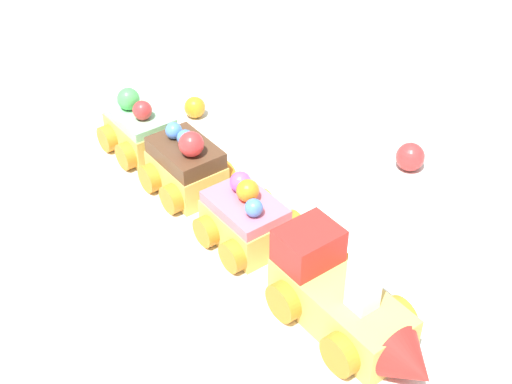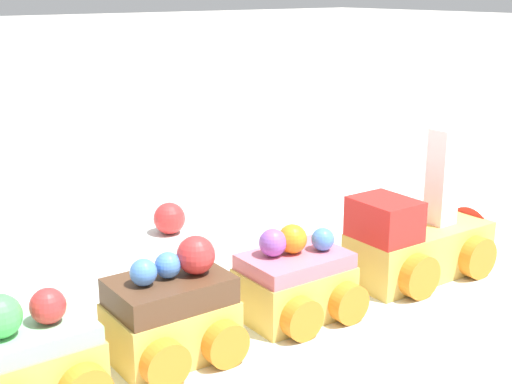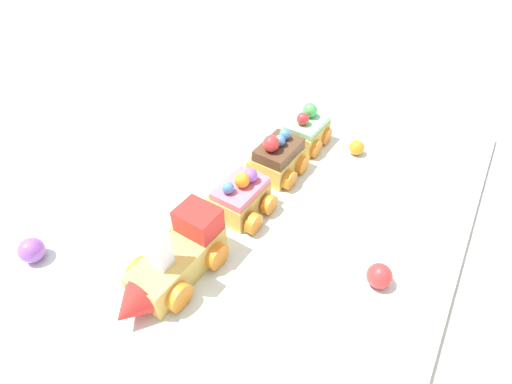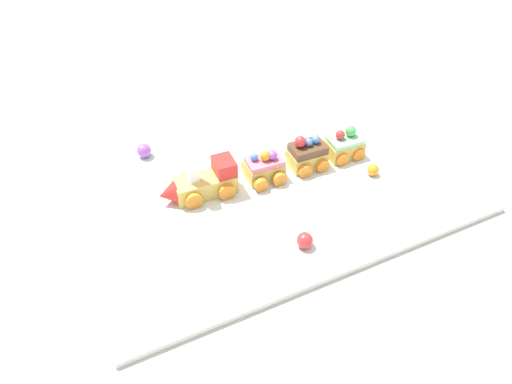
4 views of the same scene
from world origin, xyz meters
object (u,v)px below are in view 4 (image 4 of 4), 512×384
(cake_car_strawberry, at_px, (263,168))
(gumball_orange, at_px, (373,170))
(cake_car_mint, at_px, (345,146))
(gumball_red, at_px, (305,240))
(cake_train_locomotive, at_px, (201,183))
(cake_car_chocolate, at_px, (307,155))
(gumball_purple, at_px, (144,150))

(cake_car_strawberry, relative_size, gumball_orange, 3.13)
(cake_car_mint, distance_m, gumball_red, 0.26)
(cake_car_mint, bearing_deg, gumball_red, 45.57)
(cake_car_strawberry, bearing_deg, gumball_orange, 159.07)
(cake_train_locomotive, height_order, cake_car_chocolate, cake_train_locomotive)
(cake_car_mint, bearing_deg, cake_car_strawberry, 0.16)
(gumball_purple, bearing_deg, cake_car_strawberry, 139.07)
(gumball_red, bearing_deg, cake_car_chocolate, -120.82)
(cake_car_strawberry, distance_m, cake_car_chocolate, 0.09)
(gumball_purple, relative_size, gumball_orange, 1.27)
(gumball_purple, height_order, gumball_orange, gumball_purple)
(gumball_red, bearing_deg, cake_train_locomotive, -61.27)
(cake_train_locomotive, bearing_deg, cake_car_strawberry, 179.91)
(cake_train_locomotive, xyz_separation_m, cake_car_chocolate, (-0.21, 0.01, -0.00))
(gumball_red, relative_size, gumball_orange, 1.21)
(cake_car_strawberry, relative_size, gumball_red, 2.59)
(cake_car_chocolate, bearing_deg, gumball_red, 61.86)
(cake_car_strawberry, xyz_separation_m, cake_car_mint, (-0.17, 0.01, 0.00))
(cake_car_mint, xyz_separation_m, gumball_orange, (-0.02, 0.07, -0.01))
(cake_car_mint, bearing_deg, gumball_orange, 104.63)
(cake_train_locomotive, xyz_separation_m, gumball_purple, (0.06, -0.15, -0.01))
(cake_train_locomotive, relative_size, gumball_purple, 4.95)
(cake_train_locomotive, height_order, gumball_red, cake_train_locomotive)
(cake_car_chocolate, bearing_deg, gumball_purple, -28.00)
(cake_car_mint, height_order, gumball_red, cake_car_mint)
(gumball_purple, bearing_deg, gumball_red, 115.86)
(cake_train_locomotive, distance_m, gumball_purple, 0.16)
(cake_train_locomotive, relative_size, gumball_orange, 6.31)
(cake_car_chocolate, bearing_deg, cake_train_locomotive, 0.04)
(gumball_purple, bearing_deg, cake_car_mint, 155.01)
(cake_car_strawberry, height_order, gumball_orange, cake_car_strawberry)
(cake_car_chocolate, relative_size, gumball_red, 2.59)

